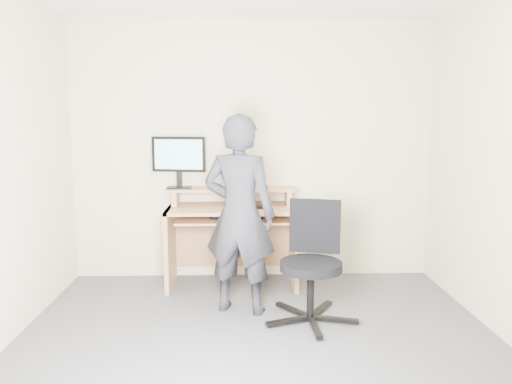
{
  "coord_description": "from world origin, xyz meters",
  "views": [
    {
      "loc": [
        -0.12,
        -3.12,
        1.57
      ],
      "look_at": [
        0.01,
        1.05,
        0.95
      ],
      "focal_mm": 35.0,
      "sensor_mm": 36.0,
      "label": 1
    }
  ],
  "objects": [
    {
      "name": "keyboard",
      "position": [
        -0.16,
        1.36,
        0.67
      ],
      "size": [
        0.49,
        0.35,
        0.03
      ],
      "primitive_type": "cube",
      "rotation": [
        0.0,
        0.0,
        -0.4
      ],
      "color": "black",
      "rests_on": "desk"
    },
    {
      "name": "headphones",
      "position": [
        -0.34,
        1.65,
        0.92
      ],
      "size": [
        0.18,
        0.18,
        0.06
      ],
      "primitive_type": "torus",
      "rotation": [
        0.26,
        0.0,
        0.15
      ],
      "color": "silver",
      "rests_on": "desk"
    },
    {
      "name": "desk",
      "position": [
        -0.2,
        1.53,
        0.55
      ],
      "size": [
        1.2,
        0.6,
        0.91
      ],
      "color": "tan",
      "rests_on": "ground"
    },
    {
      "name": "smartphone",
      "position": [
        0.1,
        1.59,
        0.92
      ],
      "size": [
        0.07,
        0.13,
        0.01
      ],
      "primitive_type": "cube",
      "rotation": [
        0.0,
        0.0,
        -0.01
      ],
      "color": "black",
      "rests_on": "desk"
    },
    {
      "name": "external_drive",
      "position": [
        -0.18,
        1.64,
        1.01
      ],
      "size": [
        0.1,
        0.14,
        0.2
      ],
      "primitive_type": "cube",
      "rotation": [
        0.0,
        0.0,
        0.27
      ],
      "color": "black",
      "rests_on": "desk"
    },
    {
      "name": "travel_mug",
      "position": [
        -0.1,
        1.58,
        1.0
      ],
      "size": [
        0.1,
        0.1,
        0.19
      ],
      "primitive_type": "cylinder",
      "rotation": [
        0.0,
        0.0,
        -0.17
      ],
      "color": "silver",
      "rests_on": "desk"
    },
    {
      "name": "mouse",
      "position": [
        0.06,
        1.35,
        0.77
      ],
      "size": [
        0.11,
        0.08,
        0.04
      ],
      "primitive_type": "ellipsoid",
      "rotation": [
        0.0,
        0.0,
        -0.16
      ],
      "color": "black",
      "rests_on": "desk"
    },
    {
      "name": "office_chair",
      "position": [
        0.44,
        0.62,
        0.5
      ],
      "size": [
        0.72,
        0.7,
        0.91
      ],
      "rotation": [
        0.0,
        0.0,
        -0.27
      ],
      "color": "black",
      "rests_on": "ground"
    },
    {
      "name": "person",
      "position": [
        -0.13,
        0.8,
        0.8
      ],
      "size": [
        0.67,
        0.54,
        1.61
      ],
      "primitive_type": "imported",
      "rotation": [
        0.0,
        0.0,
        2.85
      ],
      "color": "black",
      "rests_on": "ground"
    },
    {
      "name": "ground",
      "position": [
        0.0,
        0.0,
        0.0
      ],
      "size": [
        3.5,
        3.5,
        0.0
      ],
      "primitive_type": "plane",
      "color": "#59595E",
      "rests_on": "ground"
    },
    {
      "name": "monitor",
      "position": [
        -0.7,
        1.57,
        1.2
      ],
      "size": [
        0.51,
        0.15,
        0.49
      ],
      "rotation": [
        0.0,
        0.0,
        -0.21
      ],
      "color": "black",
      "rests_on": "desk"
    },
    {
      "name": "back_wall",
      "position": [
        0.0,
        1.75,
        1.25
      ],
      "size": [
        3.5,
        0.02,
        2.5
      ],
      "primitive_type": "cube",
      "color": "beige",
      "rests_on": "ground"
    },
    {
      "name": "charger",
      "position": [
        -0.38,
        1.5,
        0.93
      ],
      "size": [
        0.05,
        0.05,
        0.03
      ],
      "primitive_type": "cube",
      "rotation": [
        0.0,
        0.0,
        -0.14
      ],
      "color": "black",
      "rests_on": "desk"
    }
  ]
}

